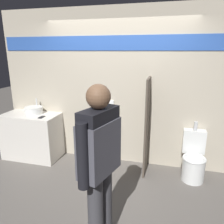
{
  "coord_description": "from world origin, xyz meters",
  "views": [
    {
      "loc": [
        0.85,
        -3.08,
        2.0
      ],
      "look_at": [
        0.0,
        0.17,
        1.05
      ],
      "focal_mm": 35.0,
      "sensor_mm": 36.0,
      "label": 1
    }
  ],
  "objects_px": {
    "toilet": "(193,160)",
    "person_in_vest": "(99,159)",
    "sink_basin": "(34,110)",
    "cell_phone": "(42,117)",
    "urinal_near_counter": "(104,121)"
  },
  "relations": [
    {
      "from": "sink_basin",
      "to": "toilet",
      "type": "relative_size",
      "value": 0.36
    },
    {
      "from": "sink_basin",
      "to": "toilet",
      "type": "height_order",
      "value": "sink_basin"
    },
    {
      "from": "cell_phone",
      "to": "urinal_near_counter",
      "type": "xyz_separation_m",
      "value": [
        1.08,
        0.28,
        -0.07
      ]
    },
    {
      "from": "cell_phone",
      "to": "toilet",
      "type": "xyz_separation_m",
      "value": [
        2.61,
        0.12,
        -0.55
      ]
    },
    {
      "from": "cell_phone",
      "to": "toilet",
      "type": "height_order",
      "value": "toilet"
    },
    {
      "from": "urinal_near_counter",
      "to": "toilet",
      "type": "height_order",
      "value": "urinal_near_counter"
    },
    {
      "from": "cell_phone",
      "to": "person_in_vest",
      "type": "height_order",
      "value": "person_in_vest"
    },
    {
      "from": "sink_basin",
      "to": "urinal_near_counter",
      "type": "distance_m",
      "value": 1.35
    },
    {
      "from": "sink_basin",
      "to": "person_in_vest",
      "type": "relative_size",
      "value": 0.19
    },
    {
      "from": "toilet",
      "to": "person_in_vest",
      "type": "relative_size",
      "value": 0.53
    },
    {
      "from": "urinal_near_counter",
      "to": "person_in_vest",
      "type": "relative_size",
      "value": 0.69
    },
    {
      "from": "cell_phone",
      "to": "urinal_near_counter",
      "type": "relative_size",
      "value": 0.12
    },
    {
      "from": "urinal_near_counter",
      "to": "toilet",
      "type": "relative_size",
      "value": 1.32
    },
    {
      "from": "cell_phone",
      "to": "toilet",
      "type": "relative_size",
      "value": 0.15
    },
    {
      "from": "sink_basin",
      "to": "person_in_vest",
      "type": "bearing_deg",
      "value": -41.83
    }
  ]
}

